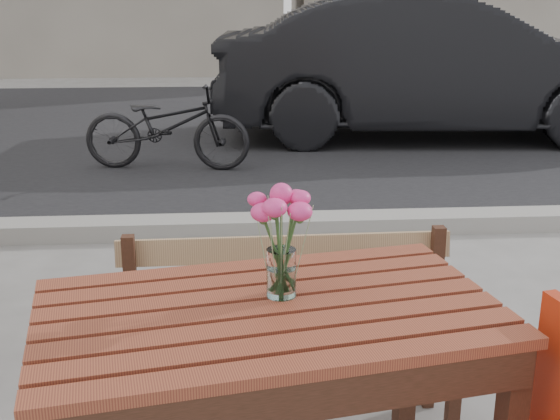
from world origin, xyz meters
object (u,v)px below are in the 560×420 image
main_table (269,348)px  parked_car (433,66)px  bicycle (167,126)px  main_vase (281,227)px

main_table → parked_car: (2.18, 6.10, 0.16)m
main_table → bicycle: bearing=87.5°
main_table → parked_car: bearing=59.6°
bicycle → parked_car: bearing=-56.2°
parked_car → main_vase: bearing=164.2°
main_table → parked_car: 6.48m
main_vase → bicycle: 4.78m
main_table → parked_car: size_ratio=0.28×
parked_car → bicycle: 3.19m
parked_car → bicycle: bearing=118.8°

